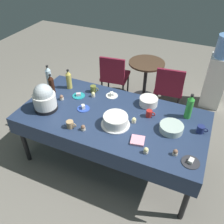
# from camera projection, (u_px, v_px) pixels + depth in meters

# --- Properties ---
(ground) EXTENTS (9.00, 9.00, 0.00)m
(ground) POSITION_uv_depth(u_px,v_px,m) (112.00, 158.00, 3.27)
(ground) COLOR slate
(potluck_table) EXTENTS (2.20, 1.10, 0.75)m
(potluck_table) POSITION_uv_depth(u_px,v_px,m) (112.00, 119.00, 2.85)
(potluck_table) COLOR navy
(potluck_table) RESTS_ON ground
(frosted_layer_cake) EXTENTS (0.33, 0.33, 0.13)m
(frosted_layer_cake) POSITION_uv_depth(u_px,v_px,m) (116.00, 121.00, 2.64)
(frosted_layer_cake) COLOR silver
(frosted_layer_cake) RESTS_ON potluck_table
(slow_cooker) EXTENTS (0.28, 0.28, 0.34)m
(slow_cooker) POSITION_uv_depth(u_px,v_px,m) (44.00, 98.00, 2.81)
(slow_cooker) COLOR black
(slow_cooker) RESTS_ON potluck_table
(glass_salad_bowl) EXTENTS (0.26, 0.26, 0.08)m
(glass_salad_bowl) POSITION_uv_depth(u_px,v_px,m) (171.00, 128.00, 2.58)
(glass_salad_bowl) COLOR #B2C6BC
(glass_salad_bowl) RESTS_ON potluck_table
(ceramic_snack_bowl) EXTENTS (0.23, 0.23, 0.10)m
(ceramic_snack_bowl) POSITION_uv_depth(u_px,v_px,m) (149.00, 101.00, 2.95)
(ceramic_snack_bowl) COLOR silver
(ceramic_snack_bowl) RESTS_ON potluck_table
(dessert_plate_teal) EXTENTS (0.16, 0.16, 0.04)m
(dessert_plate_teal) POSITION_uv_depth(u_px,v_px,m) (79.00, 95.00, 3.12)
(dessert_plate_teal) COLOR teal
(dessert_plate_teal) RESTS_ON potluck_table
(dessert_plate_white) EXTENTS (0.16, 0.16, 0.05)m
(dessert_plate_white) POSITION_uv_depth(u_px,v_px,m) (112.00, 95.00, 3.12)
(dessert_plate_white) COLOR white
(dessert_plate_white) RESTS_ON potluck_table
(dessert_plate_cobalt) EXTENTS (0.15, 0.15, 0.06)m
(dessert_plate_cobalt) POSITION_uv_depth(u_px,v_px,m) (83.00, 108.00, 2.90)
(dessert_plate_cobalt) COLOR #2D4CB2
(dessert_plate_cobalt) RESTS_ON potluck_table
(dessert_plate_charcoal) EXTENTS (0.17, 0.17, 0.04)m
(dessert_plate_charcoal) POSITION_uv_depth(u_px,v_px,m) (191.00, 162.00, 2.25)
(dessert_plate_charcoal) COLOR #2D2D33
(dessert_plate_charcoal) RESTS_ON potluck_table
(cupcake_cocoa) EXTENTS (0.05, 0.05, 0.07)m
(cupcake_cocoa) POSITION_uv_depth(u_px,v_px,m) (62.00, 97.00, 3.04)
(cupcake_cocoa) COLOR beige
(cupcake_cocoa) RESTS_ON potluck_table
(cupcake_berry) EXTENTS (0.05, 0.05, 0.07)m
(cupcake_berry) POSITION_uv_depth(u_px,v_px,m) (134.00, 120.00, 2.69)
(cupcake_berry) COLOR beige
(cupcake_berry) RESTS_ON potluck_table
(cupcake_vanilla) EXTENTS (0.05, 0.05, 0.07)m
(cupcake_vanilla) POSITION_uv_depth(u_px,v_px,m) (146.00, 150.00, 2.33)
(cupcake_vanilla) COLOR beige
(cupcake_vanilla) RESTS_ON potluck_table
(cupcake_mint) EXTENTS (0.05, 0.05, 0.07)m
(cupcake_mint) POSITION_uv_depth(u_px,v_px,m) (175.00, 152.00, 2.31)
(cupcake_mint) COLOR beige
(cupcake_mint) RESTS_ON potluck_table
(cupcake_rose) EXTENTS (0.05, 0.05, 0.07)m
(cupcake_rose) POSITION_uv_depth(u_px,v_px,m) (93.00, 94.00, 3.09)
(cupcake_rose) COLOR beige
(cupcake_rose) RESTS_ON potluck_table
(cupcake_lemon) EXTENTS (0.05, 0.05, 0.07)m
(cupcake_lemon) POSITION_uv_depth(u_px,v_px,m) (83.00, 128.00, 2.59)
(cupcake_lemon) COLOR beige
(cupcake_lemon) RESTS_ON potluck_table
(soda_bottle_water) EXTENTS (0.07, 0.07, 0.34)m
(soda_bottle_water) POSITION_uv_depth(u_px,v_px,m) (49.00, 78.00, 3.18)
(soda_bottle_water) COLOR silver
(soda_bottle_water) RESTS_ON potluck_table
(soda_bottle_ginger_ale) EXTENTS (0.07, 0.07, 0.28)m
(soda_bottle_ginger_ale) POSITION_uv_depth(u_px,v_px,m) (69.00, 80.00, 3.20)
(soda_bottle_ginger_ale) COLOR gold
(soda_bottle_ginger_ale) RESTS_ON potluck_table
(soda_bottle_cola) EXTENTS (0.07, 0.07, 0.27)m
(soda_bottle_cola) POSITION_uv_depth(u_px,v_px,m) (51.00, 84.00, 3.11)
(soda_bottle_cola) COLOR #33190F
(soda_bottle_cola) RESTS_ON potluck_table
(soda_bottle_lime_soda) EXTENTS (0.08, 0.08, 0.32)m
(soda_bottle_lime_soda) POSITION_uv_depth(u_px,v_px,m) (189.00, 107.00, 2.69)
(soda_bottle_lime_soda) COLOR green
(soda_bottle_lime_soda) RESTS_ON potluck_table
(coffee_mug_navy) EXTENTS (0.12, 0.08, 0.09)m
(coffee_mug_navy) POSITION_uv_depth(u_px,v_px,m) (201.00, 129.00, 2.55)
(coffee_mug_navy) COLOR navy
(coffee_mug_navy) RESTS_ON potluck_table
(coffee_mug_tan) EXTENTS (0.12, 0.08, 0.08)m
(coffee_mug_tan) POSITION_uv_depth(u_px,v_px,m) (70.00, 124.00, 2.62)
(coffee_mug_tan) COLOR tan
(coffee_mug_tan) RESTS_ON potluck_table
(coffee_mug_olive) EXTENTS (0.12, 0.08, 0.09)m
(coffee_mug_olive) POSITION_uv_depth(u_px,v_px,m) (93.00, 89.00, 3.17)
(coffee_mug_olive) COLOR olive
(coffee_mug_olive) RESTS_ON potluck_table
(coffee_mug_red) EXTENTS (0.11, 0.07, 0.09)m
(coffee_mug_red) POSITION_uv_depth(u_px,v_px,m) (149.00, 113.00, 2.76)
(coffee_mug_red) COLOR #B2231E
(coffee_mug_red) RESTS_ON potluck_table
(paper_napkin_stack) EXTENTS (0.16, 0.16, 0.02)m
(paper_napkin_stack) POSITION_uv_depth(u_px,v_px,m) (138.00, 140.00, 2.47)
(paper_napkin_stack) COLOR pink
(paper_napkin_stack) RESTS_ON potluck_table
(maroon_chair_left) EXTENTS (0.49, 0.49, 0.85)m
(maroon_chair_left) POSITION_uv_depth(u_px,v_px,m) (114.00, 75.00, 4.09)
(maroon_chair_left) COLOR maroon
(maroon_chair_left) RESTS_ON ground
(maroon_chair_right) EXTENTS (0.49, 0.49, 0.85)m
(maroon_chair_right) POSITION_uv_depth(u_px,v_px,m) (169.00, 87.00, 3.79)
(maroon_chair_right) COLOR maroon
(maroon_chair_right) RESTS_ON ground
(round_cafe_table) EXTENTS (0.60, 0.60, 0.72)m
(round_cafe_table) POSITION_uv_depth(u_px,v_px,m) (146.00, 74.00, 4.09)
(round_cafe_table) COLOR #473323
(round_cafe_table) RESTS_ON ground
(water_cooler) EXTENTS (0.32, 0.32, 1.24)m
(water_cooler) POSITION_uv_depth(u_px,v_px,m) (217.00, 75.00, 3.89)
(water_cooler) COLOR silver
(water_cooler) RESTS_ON ground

